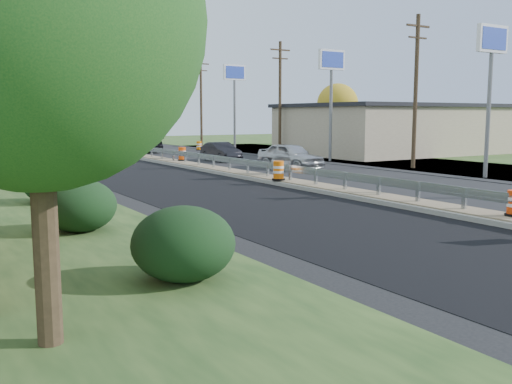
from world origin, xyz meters
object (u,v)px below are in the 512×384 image
barrel_median_mid (278,171)px  car_silver (290,156)px  barrel_shoulder_far (199,146)px  car_dark_mid (221,152)px  car_dark_far (145,144)px  barrel_median_far (182,154)px

barrel_median_mid → car_silver: bearing=51.1°
barrel_shoulder_far → car_dark_mid: size_ratio=0.21×
car_dark_far → barrel_shoulder_far: bearing=-179.4°
car_silver → car_dark_far: bearing=87.5°
car_silver → car_dark_far: size_ratio=0.91×
barrel_shoulder_far → car_dark_far: 5.36m
car_dark_mid → car_dark_far: size_ratio=0.80×
barrel_shoulder_far → car_silver: bearing=-100.0°
barrel_shoulder_far → car_dark_mid: (-4.32, -12.54, 0.27)m
barrel_shoulder_far → barrel_median_mid: bearing=-108.2°
barrel_median_far → car_dark_far: (2.42, 13.55, 0.09)m
barrel_median_mid → car_dark_far: size_ratio=0.18×
barrel_median_mid → barrel_median_far: (1.02, 13.35, -0.00)m
car_silver → car_dark_mid: size_ratio=1.15×
barrel_median_mid → car_dark_mid: 14.88m
barrel_shoulder_far → car_dark_mid: car_dark_mid is taller
barrel_shoulder_far → car_dark_far: (-5.35, 0.15, 0.34)m
barrel_median_far → barrel_median_mid: bearing=-94.4°
barrel_median_far → car_dark_far: bearing=79.9°
barrel_shoulder_far → car_silver: (-3.55, -20.24, 0.39)m
barrel_shoulder_far → car_silver: car_silver is taller
car_dark_mid → barrel_median_far: bearing=-164.8°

